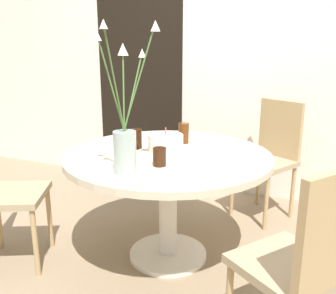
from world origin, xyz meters
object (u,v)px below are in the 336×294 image
side_plate (141,141)px  drink_glass_3 (136,139)px  chair_near_front (306,258)px  drink_glass_0 (183,133)px  drink_glass_2 (160,157)px  birthday_cake (166,143)px  drink_glass_1 (124,145)px  flower_vase (125,135)px  chair_left_flank (271,151)px

side_plate → drink_glass_3: (0.05, -0.16, 0.06)m
chair_near_front → drink_glass_0: bearing=-100.3°
drink_glass_2 → drink_glass_3: size_ratio=0.81×
drink_glass_0 → drink_glass_3: size_ratio=1.10×
birthday_cake → drink_glass_1: size_ratio=1.82×
flower_vase → drink_glass_3: bearing=111.2°
chair_left_flank → drink_glass_2: bearing=-82.6°
chair_near_front → side_plate: chair_near_front is taller
birthday_cake → side_plate: (-0.26, 0.17, -0.05)m
chair_near_front → drink_glass_0: 1.26m
chair_left_flank → drink_glass_0: (-0.50, -0.65, 0.24)m
chair_left_flank → drink_glass_2: 1.27m
flower_vase → drink_glass_1: flower_vase is taller
flower_vase → drink_glass_0: flower_vase is taller
birthday_cake → drink_glass_0: (0.02, 0.25, 0.01)m
drink_glass_1 → drink_glass_2: bearing=-21.1°
drink_glass_0 → drink_glass_2: bearing=-84.1°
chair_near_front → birthday_cake: chair_near_front is taller
chair_near_front → side_plate: bearing=-89.6°
side_plate → drink_glass_3: bearing=-72.2°
chair_near_front → flower_vase: flower_vase is taller
flower_vase → chair_left_flank: bearing=67.1°
birthday_cake → drink_glass_2: size_ratio=2.13×
birthday_cake → side_plate: 0.31m
flower_vase → drink_glass_3: (-0.17, 0.44, -0.14)m
drink_glass_2 → birthday_cake: bearing=106.2°
side_plate → drink_glass_3: 0.18m
birthday_cake → drink_glass_0: 0.25m
drink_glass_0 → drink_glass_1: drink_glass_0 is taller
side_plate → drink_glass_1: 0.33m
side_plate → drink_glass_0: 0.30m
drink_glass_3 → chair_left_flank: bearing=50.4°
chair_left_flank → flower_vase: bearing=-84.4°
birthday_cake → drink_glass_0: bearing=84.3°
chair_left_flank → flower_vase: flower_vase is taller
drink_glass_3 → chair_near_front: bearing=-30.5°
birthday_cake → drink_glass_0: birthday_cake is taller
drink_glass_0 → birthday_cake: bearing=-95.7°
chair_left_flank → drink_glass_0: size_ratio=6.78×
drink_glass_1 → drink_glass_0: bearing=60.0°
chair_near_front → drink_glass_1: chair_near_front is taller
birthday_cake → drink_glass_1: 0.26m
drink_glass_2 → drink_glass_3: (-0.29, 0.27, 0.01)m
birthday_cake → flower_vase: (-0.04, -0.44, 0.14)m
flower_vase → side_plate: size_ratio=4.65×
side_plate → birthday_cake: bearing=-32.6°
chair_left_flank → drink_glass_3: bearing=-101.0°
birthday_cake → drink_glass_3: size_ratio=1.73×
drink_glass_3 → side_plate: bearing=107.8°
drink_glass_0 → drink_glass_3: drink_glass_0 is taller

